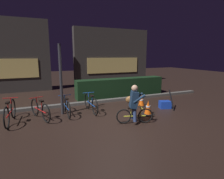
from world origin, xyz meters
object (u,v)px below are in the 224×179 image
traffic_cone_near (148,108)px  cyclist (134,104)px  parked_bike_center_left (66,106)px  parked_bike_center_right (91,103)px  street_post (61,80)px  parked_bike_leftmost (10,112)px  traffic_cone_far (141,101)px  parked_bike_left_mid (40,110)px  blue_crate (165,105)px  closed_umbrella (171,100)px

traffic_cone_near → cyclist: 1.13m
parked_bike_center_left → parked_bike_center_right: size_ratio=0.97×
street_post → traffic_cone_near: bearing=-24.3°
street_post → parked_bike_leftmost: size_ratio=1.52×
parked_bike_center_right → traffic_cone_far: bearing=-94.8°
parked_bike_left_mid → parked_bike_center_left: (0.89, 0.09, -0.01)m
parked_bike_leftmost → traffic_cone_near: size_ratio=3.14×
parked_bike_center_left → blue_crate: size_ratio=3.44×
parked_bike_leftmost → parked_bike_left_mid: 0.90m
parked_bike_left_mid → cyclist: 3.18m
parked_bike_left_mid → traffic_cone_near: size_ratio=2.79×
closed_umbrella → parked_bike_center_left: bearing=83.0°
street_post → parked_bike_left_mid: street_post is taller
street_post → traffic_cone_near: size_ratio=4.77×
parked_bike_center_right → traffic_cone_near: (1.83, -1.16, -0.07)m
parked_bike_center_left → traffic_cone_near: 2.99m
parked_bike_left_mid → blue_crate: size_ratio=3.39×
parked_bike_left_mid → closed_umbrella: (4.86, -0.91, 0.06)m
parked_bike_center_left → blue_crate: 3.94m
traffic_cone_far → cyclist: (-1.30, -1.58, 0.40)m
parked_bike_leftmost → cyclist: size_ratio=1.35×
parked_bike_center_right → parked_bike_left_mid: bearing=91.7°
parked_bike_center_right → parked_bike_leftmost: bearing=90.4°
traffic_cone_near → parked_bike_center_left: bearing=157.5°
blue_crate → closed_umbrella: size_ratio=0.52×
parked_bike_leftmost → parked_bike_center_left: bearing=-82.2°
parked_bike_leftmost → blue_crate: bearing=-91.4°
traffic_cone_far → parked_bike_center_left: bearing=178.1°
street_post → parked_bike_center_right: bearing=-7.6°
street_post → closed_umbrella: size_ratio=3.00×
parked_bike_center_left → parked_bike_center_right: parked_bike_center_right is taller
cyclist → parked_bike_left_mid: bearing=167.7°
street_post → traffic_cone_near: (2.88, -1.30, -1.02)m
blue_crate → cyclist: cyclist is taller
parked_bike_leftmost → parked_bike_center_left: 1.79m
cyclist → traffic_cone_far: bearing=68.6°
parked_bike_left_mid → parked_bike_center_right: (1.82, 0.10, -0.00)m
parked_bike_leftmost → cyclist: bearing=-108.6°
parked_bike_leftmost → parked_bike_center_right: bearing=-82.7°
parked_bike_center_left → traffic_cone_near: size_ratio=2.83×
street_post → cyclist: bearing=-43.3°
traffic_cone_far → cyclist: size_ratio=0.39×
parked_bike_leftmost → cyclist: cyclist is taller
parked_bike_center_left → traffic_cone_far: size_ratio=3.12×
parked_bike_leftmost → closed_umbrella: size_ratio=1.97×
parked_bike_left_mid → traffic_cone_far: bearing=-110.1°
blue_crate → traffic_cone_near: bearing=-160.1°
street_post → parked_bike_center_left: 0.97m
traffic_cone_near → cyclist: (-0.92, -0.54, 0.37)m
parked_bike_leftmost → closed_umbrella: (5.76, -0.91, 0.04)m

